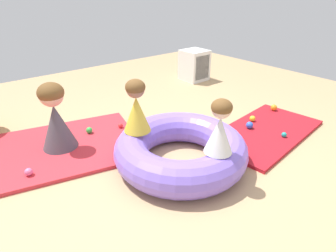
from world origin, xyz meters
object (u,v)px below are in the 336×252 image
Objects in this scene: adult_seated at (55,117)px; play_ball_yellow at (252,119)px; play_ball_green at (89,130)px; play_ball_red at (121,125)px; play_ball_orange at (274,108)px; child_in_white at (220,127)px; play_ball_teal at (284,135)px; child_in_yellow at (136,107)px; play_ball_yellow_second at (128,142)px; play_ball_blue at (250,125)px; storage_cube at (195,65)px; play_ball_pink at (29,172)px; inflatable_cushion at (181,149)px.

play_ball_yellow is at bearing -125.11° from adult_seated.
adult_seated is 0.51m from play_ball_green.
play_ball_red is 0.70× the size of play_ball_orange.
play_ball_teal is at bearing -4.26° from child_in_white.
play_ball_yellow_second is at bearing 176.41° from child_in_yellow.
adult_seated is 2.59m from play_ball_teal.
child_in_yellow is at bearing 174.13° from play_ball_orange.
play_ball_blue is (-0.20, -0.10, 0.01)m from play_ball_yellow.
play_ball_yellow is 0.13× the size of storage_cube.
child_in_yellow is 7.56× the size of play_ball_yellow_second.
play_ball_pink is 3.21m from play_ball_orange.
child_in_white reaches higher than play_ball_red.
play_ball_yellow_second reaches higher than play_ball_teal.
play_ball_blue is (1.14, -0.01, -0.09)m from inflatable_cushion.
child_in_white is at bearing -130.41° from storage_cube.
play_ball_orange reaches higher than play_ball_yellow_second.
inflatable_cushion is 1.81× the size of adult_seated.
play_ball_orange reaches higher than play_ball_green.
play_ball_orange is at bearing 10.93° from child_in_white.
child_in_white is 6.53× the size of play_ball_yellow.
child_in_yellow is 1.08× the size of child_in_white.
child_in_yellow reaches higher than play_ball_yellow_second.
adult_seated is at bearing -162.73° from storage_cube.
play_ball_teal is at bearing -109.03° from storage_cube.
child_in_yellow is at bearing -94.83° from play_ball_yellow_second.
adult_seated is 9.93× the size of play_ball_pink.
play_ball_pink is 3.60m from storage_cube.
play_ball_red is 1.98m from play_ball_teal.
inflatable_cushion is at bearing -175.91° from play_ball_yellow.
play_ball_teal is (1.74, -1.54, -0.01)m from play_ball_green.
adult_seated is 9.67× the size of play_ball_green.
adult_seated reaches higher than play_ball_green.
play_ball_teal is (1.55, -0.74, -0.53)m from child_in_yellow.
play_ball_teal is at bearing -41.43° from play_ball_green.
play_ball_blue is at bearing -23.29° from play_ball_yellow_second.
play_ball_pink is at bearing 173.77° from play_ball_yellow_second.
play_ball_pink is (-2.62, 0.61, -0.00)m from play_ball_yellow.
adult_seated is (-0.89, 1.49, -0.18)m from child_in_white.
play_ball_yellow_second is (-1.53, 1.00, 0.00)m from play_ball_teal.
play_ball_pink is 0.85× the size of play_ball_blue.
child_in_white is 1.19m from play_ball_yellow_second.
storage_cube is at bearing 43.56° from child_in_white.
adult_seated is 10.50× the size of play_ball_yellow_second.
play_ball_red is 1.22m from play_ball_pink.
adult_seated is 12.12× the size of play_ball_red.
play_ball_red is at bearing 147.28° from play_ball_yellow.
child_in_white reaches higher than adult_seated.
play_ball_orange is at bearing -120.46° from adult_seated.
play_ball_teal is at bearing -71.76° from play_ball_blue.
child_in_yellow is 6.05× the size of play_ball_blue.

